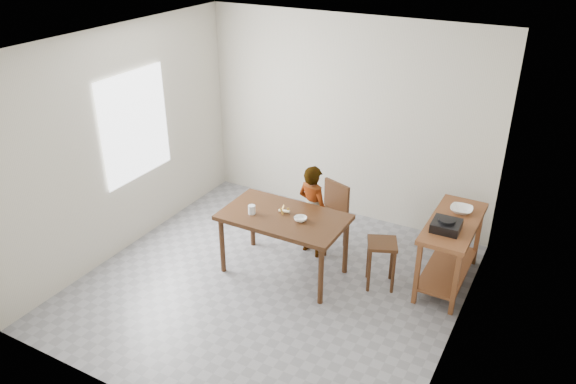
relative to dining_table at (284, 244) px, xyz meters
The scene contains 17 objects.
floor 0.50m from the dining_table, 90.00° to the right, with size 4.00×4.00×0.04m, color gray.
ceiling 2.36m from the dining_table, 90.00° to the right, with size 4.00×4.00×0.04m, color white.
wall_back 1.98m from the dining_table, 90.00° to the left, with size 4.00×0.04×2.70m, color beige.
wall_front 2.52m from the dining_table, 90.00° to the right, with size 4.00×0.04×2.70m, color beige.
wall_left 2.26m from the dining_table, behind, with size 0.04×4.00×2.70m, color beige.
wall_right 2.26m from the dining_table, ahead, with size 0.04×4.00×2.70m, color beige.
window_pane 2.27m from the dining_table, behind, with size 0.02×1.10×1.30m, color white.
dining_table is the anchor object (origin of this frame).
prep_counter 1.86m from the dining_table, 22.15° to the left, with size 0.50×1.20×0.80m, color brown, non-canonical shape.
child 0.58m from the dining_table, 79.10° to the left, with size 0.43×0.28×1.17m, color silver.
dining_chair 0.78m from the dining_table, 76.96° to the left, with size 0.40×0.40×0.82m, color #3A200F, non-canonical shape.
stool 1.12m from the dining_table, 15.04° to the left, with size 0.32×0.32×0.56m, color #3A200F, non-canonical shape.
glass_tumbler 0.56m from the dining_table, 158.53° to the right, with size 0.08×0.08×0.10m, color white.
small_bowl 0.45m from the dining_table, ahead, with size 0.14×0.14×0.05m, color white.
banana 0.41m from the dining_table, 113.96° to the left, with size 0.15×0.11×0.05m, color yellow, non-canonical shape.
serving_bowl 2.03m from the dining_table, 28.28° to the left, with size 0.24×0.24×0.06m, color white.
gas_burner 1.82m from the dining_table, 15.54° to the left, with size 0.29×0.29×0.10m, color black.
Camera 1 is at (2.67, -4.49, 3.80)m, focal length 35.00 mm.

